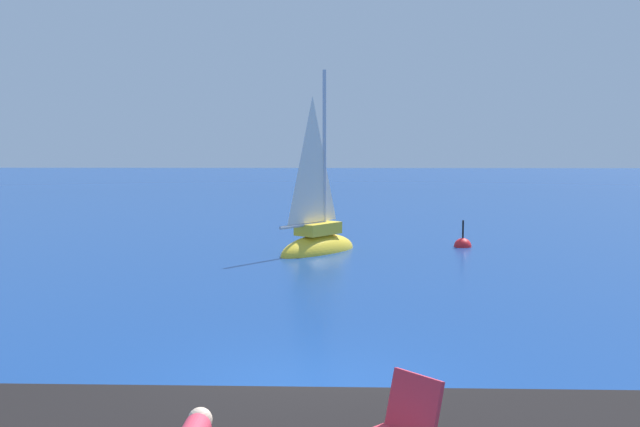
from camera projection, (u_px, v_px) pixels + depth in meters
ground_plane at (308, 393)px, 9.82m from camera, size 160.00×160.00×0.00m
sailboat_near at (318, 241)px, 22.16m from camera, size 2.83×3.14×6.03m
beach_chair at (401, 425)px, 5.58m from camera, size 0.76×0.76×0.80m
marker_buoy at (463, 247)px, 23.32m from camera, size 0.56×0.56×1.13m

